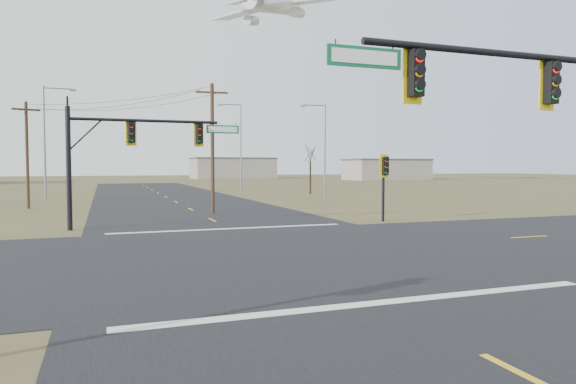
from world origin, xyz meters
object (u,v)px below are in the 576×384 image
object	(u,v)px
bare_tree_c	(310,153)
streetlight_c	(47,136)
utility_pole_far	(27,153)
mast_arm_far	(136,142)
pedestal_signal_ne	(385,171)
streetlight_a	(323,147)
mast_arm_near	(553,105)
utility_pole_near	(212,146)
streetlight_b	(239,142)

from	to	relation	value
bare_tree_c	streetlight_c	bearing A→B (deg)	179.12
utility_pole_far	mast_arm_far	bearing A→B (deg)	-65.37
pedestal_signal_ne	streetlight_a	distance (m)	16.47
mast_arm_near	streetlight_a	size ratio (longest dim) A/B	1.18
utility_pole_near	utility_pole_far	distance (m)	15.04
mast_arm_near	streetlight_a	world-z (taller)	streetlight_a
mast_arm_near	utility_pole_far	size ratio (longest dim) A/B	1.29
mast_arm_near	streetlight_c	bearing A→B (deg)	101.71
mast_arm_near	streetlight_c	distance (m)	47.16
utility_pole_far	streetlight_a	world-z (taller)	streetlight_a
streetlight_b	pedestal_signal_ne	bearing A→B (deg)	-70.42
mast_arm_far	utility_pole_near	xyz separation A→B (m)	(5.32, 6.68, 0.09)
utility_pole_near	streetlight_b	bearing A→B (deg)	72.56
streetlight_a	streetlight_c	distance (m)	26.62
utility_pole_far	streetlight_c	size ratio (longest dim) A/B	0.74
mast_arm_near	utility_pole_far	bearing A→B (deg)	108.26
streetlight_a	streetlight_b	distance (m)	23.92
streetlight_a	bare_tree_c	distance (m)	12.76
mast_arm_far	streetlight_a	bearing A→B (deg)	24.55
mast_arm_far	utility_pole_far	xyz separation A→B (m)	(-7.01, 15.28, -0.26)
streetlight_a	bare_tree_c	bearing A→B (deg)	91.85
mast_arm_far	utility_pole_far	size ratio (longest dim) A/B	1.10
mast_arm_far	utility_pole_far	distance (m)	16.81
streetlight_c	bare_tree_c	world-z (taller)	streetlight_c
utility_pole_near	bare_tree_c	bearing A→B (deg)	52.31
pedestal_signal_ne	streetlight_c	world-z (taller)	streetlight_c
pedestal_signal_ne	utility_pole_near	xyz separation A→B (m)	(-8.26, 8.52, 1.67)
streetlight_a	bare_tree_c	world-z (taller)	streetlight_a
utility_pole_far	bare_tree_c	world-z (taller)	utility_pole_far
utility_pole_near	streetlight_c	world-z (taller)	streetlight_c
utility_pole_near	bare_tree_c	size ratio (longest dim) A/B	1.46
streetlight_b	utility_pole_far	bearing A→B (deg)	-112.43
mast_arm_far	pedestal_signal_ne	xyz separation A→B (m)	(13.58, -1.85, -1.58)
streetlight_c	mast_arm_near	bearing A→B (deg)	-78.12
streetlight_b	streetlight_c	distance (m)	24.57
mast_arm_near	pedestal_signal_ne	size ratio (longest dim) A/B	2.64
bare_tree_c	utility_pole_far	bearing A→B (deg)	-158.07
utility_pole_near	streetlight_a	xyz separation A→B (m)	(11.41, 7.51, 0.33)
mast_arm_near	pedestal_signal_ne	bearing A→B (deg)	66.44
utility_pole_near	streetlight_a	distance (m)	13.67
pedestal_signal_ne	utility_pole_near	size ratio (longest dim) A/B	0.45
pedestal_signal_ne	utility_pole_far	distance (m)	26.82
streetlight_a	streetlight_b	size ratio (longest dim) A/B	0.77
utility_pole_near	utility_pole_far	xyz separation A→B (m)	(-12.33, 8.60, -0.35)
mast_arm_far	streetlight_b	size ratio (longest dim) A/B	0.77
pedestal_signal_ne	bare_tree_c	distance (m)	29.12
pedestal_signal_ne	mast_arm_near	bearing A→B (deg)	-105.36
pedestal_signal_ne	utility_pole_far	xyz separation A→B (m)	(-20.59, 17.13, 1.32)
mast_arm_far	bare_tree_c	bearing A→B (deg)	36.34
streetlight_a	utility_pole_near	bearing A→B (deg)	-127.45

